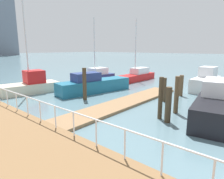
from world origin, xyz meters
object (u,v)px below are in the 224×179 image
moored_boat_1 (206,82)px  moored_boat_2 (136,76)px  moored_boat_0 (215,103)px  moored_boat_4 (93,85)px  moored_boat_3 (31,85)px  moored_boat_5 (96,76)px

moored_boat_1 → moored_boat_2: bearing=85.2°
moored_boat_0 → moored_boat_1: (7.43, 2.60, 0.04)m
moored_boat_1 → moored_boat_4: bearing=134.4°
moored_boat_3 → moored_boat_0: bearing=-74.6°
moored_boat_0 → moored_boat_2: 13.75m
moored_boat_2 → moored_boat_5: moored_boat_2 is taller
moored_boat_3 → moored_boat_4: 5.68m
moored_boat_1 → moored_boat_5: bearing=106.1°
moored_boat_1 → moored_boat_3: bearing=133.9°
moored_boat_1 → moored_boat_5: 12.09m
moored_boat_5 → moored_boat_4: bearing=-136.8°
moored_boat_4 → moored_boat_5: bearing=43.2°
moored_boat_0 → moored_boat_4: moored_boat_0 is taller
moored_boat_0 → moored_boat_5: moored_boat_5 is taller
moored_boat_2 → moored_boat_3: 12.58m
moored_boat_0 → moored_boat_5: (4.08, 14.22, -0.16)m
moored_boat_4 → moored_boat_2: bearing=5.5°
moored_boat_4 → moored_boat_5: (4.18, 3.92, -0.04)m
moored_boat_1 → moored_boat_4: size_ratio=0.60×
moored_boat_0 → moored_boat_3: (-3.98, 14.44, -0.08)m
moored_boat_0 → moored_boat_2: size_ratio=0.95×
moored_boat_2 → moored_boat_5: 5.13m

